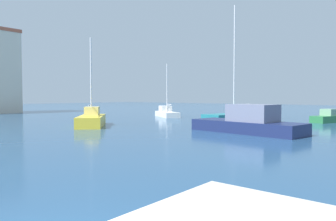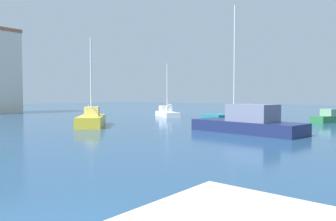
# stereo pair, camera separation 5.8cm
# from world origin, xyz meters

# --- Properties ---
(water) EXTENTS (160.00, 160.00, 0.00)m
(water) POSITION_xyz_m (15.00, 20.00, 0.00)
(water) COLOR navy
(water) RESTS_ON ground
(sailboat_yellow_outer_mooring) EXTENTS (5.20, 5.39, 7.27)m
(sailboat_yellow_outer_mooring) POSITION_xyz_m (13.96, 17.52, 0.55)
(sailboat_yellow_outer_mooring) COLOR gold
(sailboat_yellow_outer_mooring) RESTS_ON water
(motorboat_green_near_pier) EXTENTS (4.32, 2.59, 1.27)m
(motorboat_green_near_pier) POSITION_xyz_m (30.74, 3.37, 0.44)
(motorboat_green_near_pier) COLOR #28703D
(motorboat_green_near_pier) RESTS_ON water
(sailboat_teal_distant_east) EXTENTS (7.10, 3.60, 11.30)m
(sailboat_teal_distant_east) POSITION_xyz_m (26.09, 10.82, 0.58)
(sailboat_teal_distant_east) COLOR #1E707A
(sailboat_teal_distant_east) RESTS_ON water
(motorboat_navy_mid_harbor) EXTENTS (3.59, 8.01, 1.93)m
(motorboat_navy_mid_harbor) POSITION_xyz_m (17.79, 5.38, 0.69)
(motorboat_navy_mid_harbor) COLOR #19234C
(motorboat_navy_mid_harbor) RESTS_ON water
(sailboat_white_far_right) EXTENTS (4.39, 5.38, 6.37)m
(sailboat_white_far_right) POSITION_xyz_m (27.15, 20.48, 0.48)
(sailboat_white_far_right) COLOR white
(sailboat_white_far_right) RESTS_ON water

